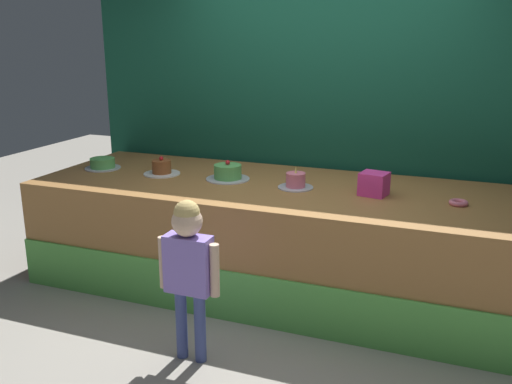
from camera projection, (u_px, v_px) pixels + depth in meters
The scene contains 10 objects.
ground_plane at pixel (266, 327), 3.87m from camera, with size 12.00×12.00×0.00m, color gray.
stage_platform at pixel (295, 239), 4.35m from camera, with size 4.11×1.35×0.84m.
curtain_backdrop at pixel (324, 107), 4.78m from camera, with size 4.36×0.08×2.71m, color #144C38.
child_figure at pixel (188, 259), 3.31m from camera, with size 0.40×0.18×1.03m.
pink_box at pixel (374, 184), 4.01m from camera, with size 0.19×0.17×0.17m, color #E83B9E.
donut at pixel (458, 203), 3.78m from camera, with size 0.13×0.13×0.03m, color pink.
cake_far_left at pixel (103, 164), 4.81m from camera, with size 0.30×0.30×0.09m.
cake_left at pixel (162, 168), 4.61m from camera, with size 0.30×0.30×0.15m.
cake_center at pixel (228, 173), 4.44m from camera, with size 0.35×0.35×0.16m.
cake_right at pixel (296, 181), 4.20m from camera, with size 0.27×0.27×0.17m.
Camera 1 is at (1.18, -3.26, 1.95)m, focal length 39.13 mm.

